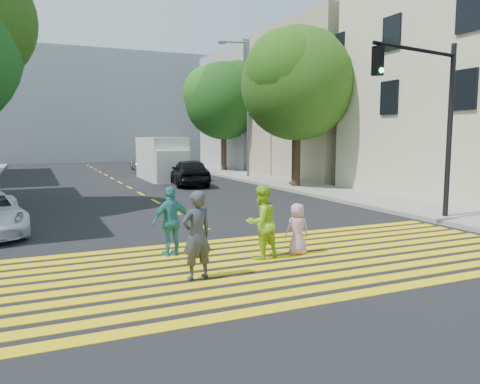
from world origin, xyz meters
TOP-DOWN VIEW (x-y plane):
  - ground at (0.00, 0.00)m, footprint 120.00×120.00m
  - sidewalk_right at (8.50, 15.00)m, footprint 3.00×60.00m
  - crosswalk at (0.00, 1.28)m, footprint 13.40×5.30m
  - lane_line at (0.00, 22.50)m, footprint 0.12×34.40m
  - building_right_tan at (15.00, 19.00)m, footprint 10.00×10.00m
  - building_right_grey at (15.00, 30.00)m, footprint 10.00×10.00m
  - backdrop_block at (0.00, 48.00)m, footprint 30.00×8.00m
  - tree_right_near at (8.15, 13.94)m, footprint 7.47×7.35m
  - tree_right_far at (8.98, 26.24)m, footprint 8.06×7.84m
  - pedestrian_man at (-1.88, 0.84)m, footprint 0.71×0.55m
  - pedestrian_woman at (-0.04, 1.71)m, footprint 0.97×0.84m
  - pedestrian_child at (0.90, 1.69)m, footprint 0.63×0.43m
  - pedestrian_extra at (-1.85, 2.80)m, footprint 1.02×0.60m
  - dark_car_near at (3.30, 17.55)m, footprint 2.42×4.72m
  - silver_car at (3.65, 30.82)m, footprint 2.19×4.82m
  - dark_car_parked at (4.88, 26.38)m, footprint 1.68×3.85m
  - white_van at (2.81, 21.62)m, footprint 2.20×5.75m
  - traffic_signal at (6.73, 3.42)m, footprint 3.88×0.96m
  - street_lamp at (8.06, 20.35)m, footprint 2.00×0.67m

SIDE VIEW (x-z plane):
  - ground at x=0.00m, z-range 0.00..0.00m
  - lane_line at x=0.00m, z-range 0.00..0.01m
  - crosswalk at x=0.00m, z-range 0.00..0.01m
  - sidewalk_right at x=8.50m, z-range 0.00..0.15m
  - dark_car_parked at x=4.88m, z-range 0.00..1.23m
  - pedestrian_child at x=0.90m, z-range 0.00..1.23m
  - silver_car at x=3.65m, z-range 0.00..1.37m
  - dark_car_near at x=3.30m, z-range 0.00..1.54m
  - pedestrian_extra at x=-1.85m, z-range 0.00..1.64m
  - pedestrian_woman at x=-0.04m, z-range 0.00..1.70m
  - pedestrian_man at x=-1.88m, z-range 0.00..1.76m
  - white_van at x=2.81m, z-range -0.07..2.64m
  - traffic_signal at x=6.73m, z-range 0.85..6.59m
  - building_right_tan at x=15.00m, z-range 0.00..10.00m
  - building_right_grey at x=15.00m, z-range 0.00..10.00m
  - street_lamp at x=8.06m, z-range 0.66..9.61m
  - tree_right_far at x=8.98m, z-range 1.51..10.11m
  - tree_right_near at x=8.15m, z-range 1.52..10.14m
  - backdrop_block at x=0.00m, z-range 0.00..12.00m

